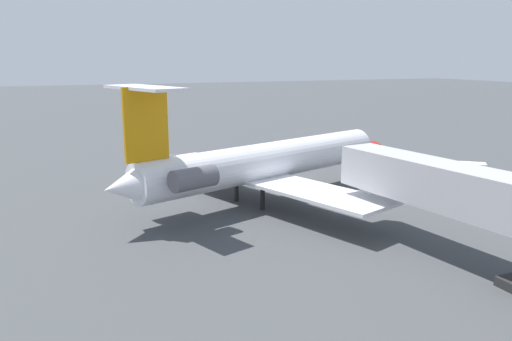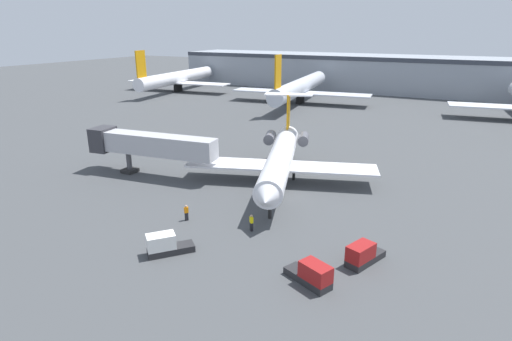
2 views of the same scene
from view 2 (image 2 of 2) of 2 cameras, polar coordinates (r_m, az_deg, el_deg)
ground_plane at (r=49.05m, az=4.30°, el=-3.52°), size 400.00×400.00×0.10m
regional_jet at (r=52.05m, az=3.40°, el=1.83°), size 23.99×27.36×9.74m
jet_bridge at (r=56.55m, az=-14.92°, el=3.50°), size 18.09×5.11×5.91m
ground_crew_marshaller at (r=43.11m, az=-9.48°, el=-5.68°), size 0.44×0.48×1.69m
ground_crew_loader at (r=40.45m, az=-0.63°, el=-7.12°), size 0.47×0.46×1.69m
baggage_tug_lead at (r=37.40m, az=-12.26°, el=-9.92°), size 3.68×3.94×1.90m
baggage_tug_trailing at (r=32.92m, az=7.63°, el=-13.91°), size 4.23×2.89×1.90m
baggage_tug_spare at (r=36.23m, az=14.36°, el=-11.09°), size 2.72×4.24×1.90m
terminal_building at (r=137.14m, az=20.52°, el=12.14°), size 150.68×19.47×10.72m
parked_airliner_west_end at (r=133.42m, az=-10.72°, el=12.29°), size 33.62×39.65×13.11m
parked_airliner_west_mid at (r=110.47m, az=6.06°, el=11.27°), size 36.31×42.84×13.34m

